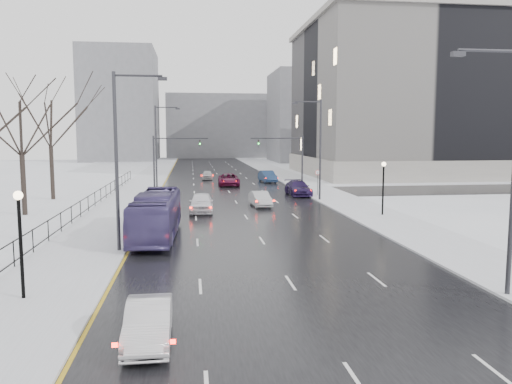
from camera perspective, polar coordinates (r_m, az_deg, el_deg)
name	(u,v)px	position (r m, az deg, el deg)	size (l,w,h in m)	color
road	(223,183)	(68.68, -3.80, 1.05)	(16.00, 150.00, 0.04)	black
cross_road	(230,193)	(56.78, -3.02, -0.10)	(130.00, 10.00, 0.04)	black
sidewalk_left	(145,183)	(68.82, -12.56, 0.97)	(5.00, 150.00, 0.16)	silver
sidewalk_right	(298,181)	(70.12, 4.80, 1.21)	(5.00, 150.00, 0.16)	silver
park_strip	(72,184)	(70.31, -20.29, 0.82)	(14.00, 150.00, 0.12)	white
tree_park_d	(25,216)	(44.82, -24.87, -2.52)	(8.75, 8.75, 12.50)	black
tree_park_e	(53,200)	(54.44, -22.15, -0.89)	(9.45, 9.45, 13.50)	black
iron_fence	(75,211)	(39.61, -20.02, -2.10)	(0.06, 70.00, 1.30)	black
streetlight_r_near	(510,160)	(22.12, 27.00, 3.30)	(2.95, 0.25, 10.00)	#2D2D33
streetlight_r_mid	(318,145)	(49.83, 7.11, 5.38)	(2.95, 0.25, 10.00)	#2D2D33
streetlight_l_near	(120,153)	(28.50, -15.23, 4.36)	(2.95, 0.25, 10.00)	#2D2D33
streetlight_l_far	(158,143)	(60.36, -11.14, 5.51)	(2.95, 0.25, 10.00)	#2D2D33
lamppost_l	(20,229)	(21.61, -25.38, -3.82)	(0.36, 0.36, 4.28)	black
lamppost_r_mid	(383,180)	(41.34, 14.35, 1.28)	(0.36, 0.36, 4.28)	black
mast_signal_right	(293,157)	(57.47, 4.27, 4.06)	(6.10, 0.33, 6.50)	#2D2D33
mast_signal_left	(164,157)	(56.36, -10.51, 3.92)	(6.10, 0.33, 6.50)	#2D2D33
no_uturn_sign	(318,175)	(54.12, 7.06, 1.96)	(0.60, 0.06, 2.70)	#2D2D33
civic_building	(426,107)	(89.46, 18.90, 9.17)	(41.00, 31.00, 24.80)	gray
bldg_far_right	(320,117)	(127.47, 7.34, 8.49)	(24.00, 20.00, 22.00)	slate
bldg_far_left	(121,106)	(134.60, -15.19, 9.49)	(18.00, 22.00, 28.00)	slate
bldg_far_center	(219,127)	(148.48, -4.26, 7.47)	(30.00, 18.00, 18.00)	slate
sedan_left_near	(149,322)	(16.67, -12.18, -14.32)	(1.40, 4.01, 1.32)	silver
bus	(156,215)	(32.59, -11.31, -2.58)	(2.45, 10.46, 2.91)	#463A72
sedan_center_near	(201,203)	(42.55, -6.27, -1.21)	(1.98, 4.92, 1.68)	white
sedan_right_near	(260,199)	(45.85, 0.49, -0.79)	(1.46, 4.19, 1.38)	#AEAEB2
sedan_right_cross	(229,180)	(64.65, -3.13, 1.42)	(2.59, 5.62, 1.56)	#570E2F
sedan_right_far	(298,188)	(54.37, 4.84, 0.44)	(2.20, 5.41, 1.57)	#231642
sedan_center_far	(207,175)	(73.69, -5.59, 1.95)	(1.58, 3.93, 1.34)	#ABADAF
sedan_right_distant	(267,176)	(69.21, 1.32, 1.78)	(1.68, 4.83, 1.59)	navy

